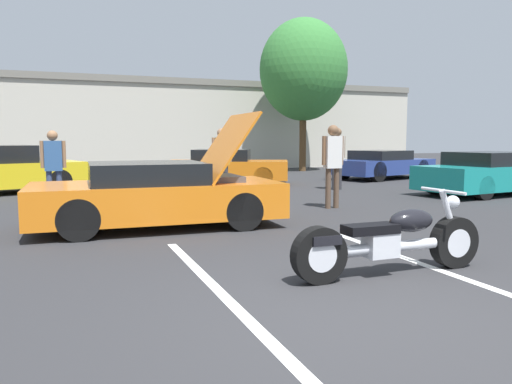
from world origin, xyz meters
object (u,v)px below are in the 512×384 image
(spectator_far_lot, at_px, (222,157))
(motorcycle, at_px, (390,241))
(tree_background, at_px, (303,70))
(spectator_by_show_car, at_px, (337,153))
(parked_car_right_row, at_px, (382,165))
(parked_car_left_row, at_px, (1,171))
(spectator_midground, at_px, (333,159))
(parked_car_mid_left_row, at_px, (226,167))
(parked_car_mid_right_row, at_px, (493,174))
(show_car_hood_open, at_px, (158,194))
(spectator_near_motorcycle, at_px, (53,162))

(spectator_far_lot, bearing_deg, motorcycle, -92.79)
(tree_background, xyz_separation_m, spectator_by_show_car, (-2.92, -8.25, -3.58))
(parked_car_right_row, height_order, parked_car_left_row, parked_car_left_row)
(motorcycle, bearing_deg, spectator_midground, 66.56)
(parked_car_mid_left_row, distance_m, spectator_far_lot, 4.13)
(parked_car_left_row, height_order, spectator_far_lot, spectator_far_lot)
(parked_car_right_row, relative_size, spectator_far_lot, 2.53)
(tree_background, bearing_deg, parked_car_mid_right_row, -87.56)
(tree_background, bearing_deg, show_car_hood_open, -125.29)
(motorcycle, distance_m, spectator_near_motorcycle, 7.97)
(tree_background, relative_size, spectator_by_show_car, 3.85)
(spectator_far_lot, bearing_deg, tree_background, 53.40)
(tree_background, height_order, parked_car_left_row, tree_background)
(motorcycle, distance_m, spectator_far_lot, 7.64)
(spectator_far_lot, bearing_deg, spectator_by_show_car, 12.23)
(spectator_near_motorcycle, height_order, spectator_far_lot, spectator_far_lot)
(parked_car_mid_left_row, xyz_separation_m, parked_car_left_row, (-6.71, -0.60, 0.07))
(parked_car_left_row, distance_m, spectator_by_show_car, 9.55)
(motorcycle, height_order, parked_car_left_row, parked_car_left_row)
(spectator_midground, height_order, spectator_far_lot, spectator_midground)
(spectator_near_motorcycle, height_order, spectator_by_show_car, spectator_by_show_car)
(motorcycle, bearing_deg, show_car_hood_open, 114.43)
(parked_car_mid_left_row, bearing_deg, parked_car_mid_right_row, -19.92)
(spectator_far_lot, bearing_deg, spectator_midground, -57.04)
(show_car_hood_open, bearing_deg, tree_background, 56.08)
(parked_car_mid_left_row, height_order, parked_car_mid_right_row, parked_car_mid_right_row)
(parked_car_right_row, height_order, parked_car_mid_right_row, parked_car_mid_right_row)
(parked_car_right_row, xyz_separation_m, spectator_far_lot, (-7.54, -3.83, 0.52))
(show_car_hood_open, height_order, spectator_by_show_car, show_car_hood_open)
(parked_car_left_row, relative_size, spectator_midground, 2.48)
(parked_car_right_row, relative_size, spectator_midground, 2.49)
(parked_car_mid_left_row, bearing_deg, spectator_by_show_car, -26.81)
(tree_background, relative_size, show_car_hood_open, 1.68)
(parked_car_right_row, distance_m, spectator_near_motorcycle, 12.30)
(spectator_near_motorcycle, relative_size, spectator_far_lot, 0.95)
(parked_car_mid_right_row, relative_size, spectator_by_show_car, 2.58)
(parked_car_left_row, bearing_deg, parked_car_mid_left_row, -13.40)
(parked_car_left_row, relative_size, spectator_far_lot, 2.52)
(spectator_by_show_car, distance_m, spectator_midground, 4.06)
(motorcycle, distance_m, show_car_hood_open, 4.41)
(parked_car_mid_right_row, height_order, spectator_near_motorcycle, spectator_near_motorcycle)
(parked_car_mid_right_row, relative_size, spectator_midground, 2.61)
(parked_car_right_row, relative_size, parked_car_mid_right_row, 0.95)
(spectator_near_motorcycle, distance_m, spectator_far_lot, 3.99)
(motorcycle, xyz_separation_m, spectator_midground, (2.08, 4.97, 0.71))
(tree_background, bearing_deg, parked_car_mid_left_row, -136.19)
(tree_background, bearing_deg, parked_car_left_row, -154.45)
(show_car_hood_open, xyz_separation_m, parked_car_mid_left_row, (3.56, 7.50, -0.01))
(tree_background, height_order, parked_car_right_row, tree_background)
(tree_background, height_order, motorcycle, tree_background)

